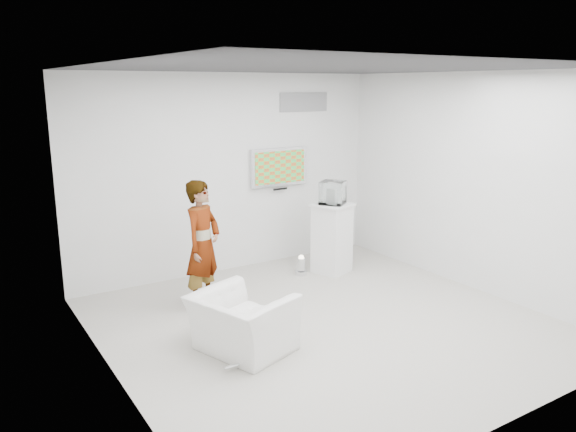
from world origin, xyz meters
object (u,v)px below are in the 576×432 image
(tv, at_px, (279,167))
(floor_uplight, at_px, (301,265))
(armchair, at_px, (242,323))
(person, at_px, (203,245))
(pedestal, at_px, (332,238))

(tv, relative_size, floor_uplight, 3.42)
(tv, relative_size, armchair, 1.01)
(armchair, distance_m, floor_uplight, 2.61)
(person, bearing_deg, pedestal, -27.10)
(tv, distance_m, floor_uplight, 1.62)
(floor_uplight, bearing_deg, person, -167.76)
(person, bearing_deg, armchair, -130.61)
(person, distance_m, floor_uplight, 1.93)
(tv, distance_m, armchair, 3.48)
(person, relative_size, floor_uplight, 5.71)
(person, distance_m, armchair, 1.47)
(armchair, height_order, floor_uplight, armchair)
(armchair, height_order, pedestal, pedestal)
(tv, bearing_deg, floor_uplight, -96.76)
(tv, relative_size, person, 0.60)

